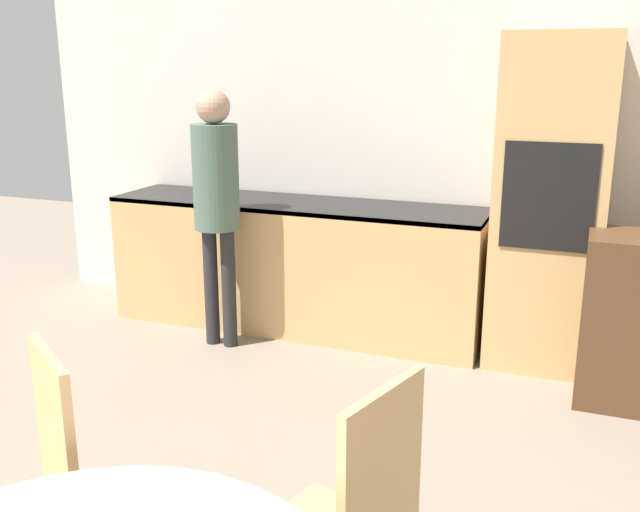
% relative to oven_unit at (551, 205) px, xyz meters
% --- Properties ---
extents(wall_back, '(6.03, 0.05, 2.60)m').
position_rel_oven_unit_xyz_m(wall_back, '(-0.76, 0.34, 0.32)').
color(wall_back, silver).
rests_on(wall_back, ground_plane).
extents(kitchen_counter, '(2.57, 0.60, 0.89)m').
position_rel_oven_unit_xyz_m(kitchen_counter, '(-1.64, -0.01, -0.52)').
color(kitchen_counter, tan).
rests_on(kitchen_counter, ground_plane).
extents(oven_unit, '(0.63, 0.59, 1.96)m').
position_rel_oven_unit_xyz_m(oven_unit, '(0.00, 0.00, 0.00)').
color(oven_unit, tan).
rests_on(oven_unit, ground_plane).
extents(chair_far_left, '(0.56, 0.56, 0.97)m').
position_rel_oven_unit_xyz_m(chair_far_left, '(-1.28, -2.89, -0.45)').
color(chair_far_left, tan).
rests_on(chair_far_left, ground_plane).
extents(person_standing, '(0.29, 0.29, 1.64)m').
position_rel_oven_unit_xyz_m(person_standing, '(-1.97, -0.49, 0.05)').
color(person_standing, '#262628').
rests_on(person_standing, ground_plane).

